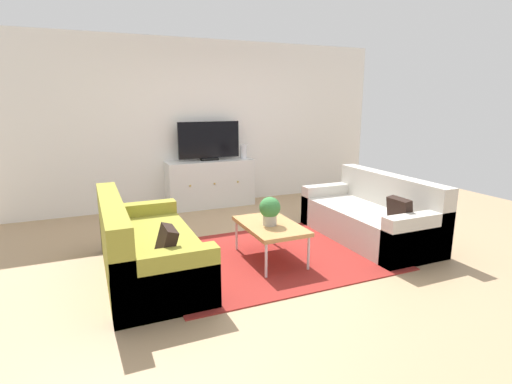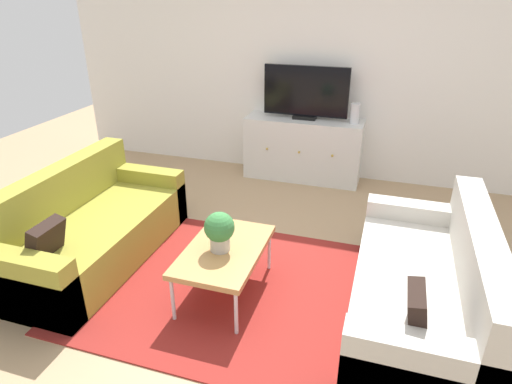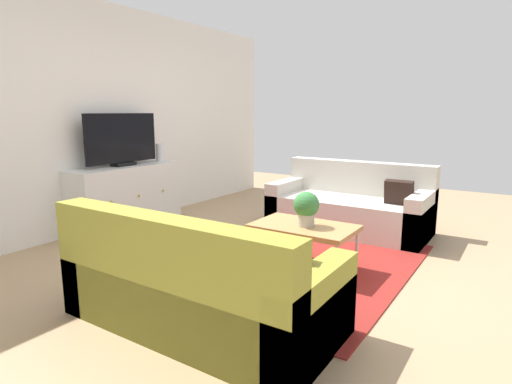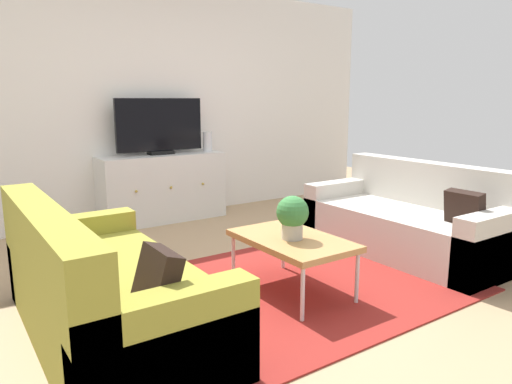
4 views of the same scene
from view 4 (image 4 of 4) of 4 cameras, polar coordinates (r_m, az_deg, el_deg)
ground_plane at (r=3.75m, az=3.04°, el=-10.63°), size 10.00×10.00×0.00m
wall_back at (r=5.72m, az=-12.79°, el=10.48°), size 6.40×0.12×2.70m
area_rug at (r=3.64m, az=4.51°, el=-11.25°), size 2.50×1.90×0.01m
couch_left_side at (r=2.96m, az=-18.73°, el=-11.69°), size 0.87×1.84×0.82m
couch_right_side at (r=4.58m, az=18.37°, el=-3.57°), size 0.87×1.84×0.82m
coffee_table at (r=3.42m, az=4.38°, el=-6.01°), size 0.57×0.91×0.42m
potted_plant at (r=3.33m, az=4.44°, el=-2.82°), size 0.23×0.23×0.31m
tv_console at (r=5.56m, az=-11.22°, el=0.52°), size 1.44×0.47×0.77m
flat_screen_tv at (r=5.49m, az=-11.58°, el=7.78°), size 1.02×0.16×0.63m
glass_vase at (r=5.75m, az=-5.90°, el=6.10°), size 0.11×0.11×0.23m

